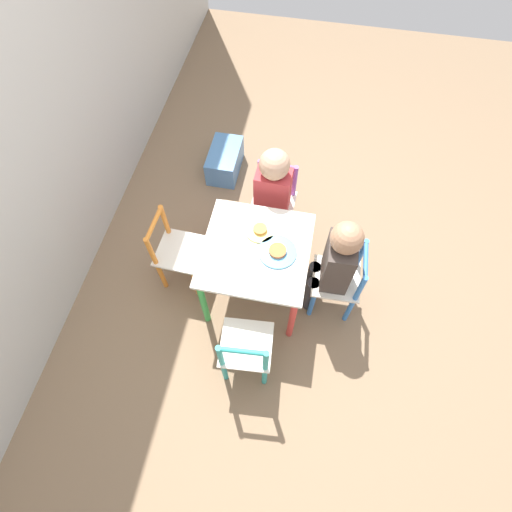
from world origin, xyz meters
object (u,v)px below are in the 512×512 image
(kids_table, at_px, (256,257))
(chair_blue, at_px, (339,281))
(child_right, at_px, (272,192))
(storage_bin, at_px, (225,161))
(chair_teal, at_px, (246,350))
(chair_purple, at_px, (273,204))
(chair_orange, at_px, (177,252))
(plate_right, at_px, (260,230))
(child_front, at_px, (335,262))
(plate_front, at_px, (278,252))

(kids_table, relative_size, chair_blue, 1.03)
(child_right, bearing_deg, storage_bin, 131.89)
(chair_teal, bearing_deg, chair_purple, -93.48)
(chair_orange, xyz_separation_m, plate_right, (0.09, -0.47, 0.23))
(chair_orange, relative_size, child_front, 0.69)
(chair_teal, xyz_separation_m, child_right, (0.88, 0.02, 0.19))
(kids_table, relative_size, chair_purple, 1.03)
(child_right, xyz_separation_m, storage_bin, (0.51, 0.43, -0.36))
(child_right, distance_m, child_front, 0.56)
(chair_orange, relative_size, plate_front, 2.70)
(chair_blue, xyz_separation_m, chair_teal, (-0.48, 0.43, 0.00))
(chair_teal, xyz_separation_m, child_front, (0.48, -0.37, 0.20))
(plate_right, bearing_deg, plate_front, -135.00)
(chair_purple, height_order, storage_bin, chair_purple)
(plate_front, height_order, storage_bin, plate_front)
(kids_table, height_order, chair_purple, chair_purple)
(chair_orange, distance_m, plate_right, 0.53)
(chair_purple, distance_m, chair_teal, 0.94)
(storage_bin, bearing_deg, chair_teal, -162.10)
(chair_purple, bearing_deg, chair_orange, -135.15)
(plate_front, bearing_deg, chair_orange, 87.97)
(chair_blue, distance_m, child_right, 0.63)
(chair_purple, distance_m, chair_orange, 0.66)
(storage_bin, bearing_deg, plate_front, -150.45)
(chair_purple, distance_m, storage_bin, 0.65)
(chair_blue, xyz_separation_m, child_right, (0.39, 0.45, 0.19))
(plate_right, bearing_deg, kids_table, 180.00)
(chair_blue, relative_size, chair_teal, 1.00)
(chair_blue, distance_m, chair_teal, 0.65)
(child_front, height_order, plate_right, child_front)
(chair_teal, relative_size, storage_bin, 1.54)
(kids_table, bearing_deg, chair_orange, 87.48)
(chair_teal, height_order, plate_right, chair_teal)
(chair_blue, xyz_separation_m, child_front, (-0.00, 0.06, 0.20))
(chair_blue, bearing_deg, plate_right, -103.55)
(kids_table, xyz_separation_m, child_right, (0.41, -0.02, 0.05))
(chair_purple, relative_size, child_right, 0.72)
(child_front, height_order, plate_front, child_front)
(storage_bin, bearing_deg, child_front, -137.99)
(child_right, height_order, plate_front, child_right)
(kids_table, relative_size, plate_front, 2.79)
(chair_purple, xyz_separation_m, chair_teal, (-0.94, -0.02, 0.00))
(chair_orange, bearing_deg, chair_purple, -44.85)
(chair_blue, height_order, child_right, child_right)
(chair_blue, relative_size, plate_front, 2.70)
(chair_teal, distance_m, storage_bin, 1.47)
(chair_blue, height_order, chair_orange, same)
(chair_teal, distance_m, plate_front, 0.53)
(storage_bin, bearing_deg, kids_table, -156.01)
(chair_teal, distance_m, plate_right, 0.62)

